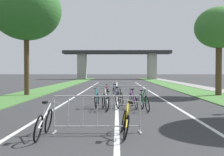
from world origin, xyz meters
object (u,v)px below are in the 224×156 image
at_px(tree_left_cypress_far, 26,11).
at_px(bicycle_purple_1, 133,100).
at_px(crowd_barrier_second, 121,97).
at_px(bicycle_black_2, 120,99).
at_px(bicycle_red_7, 106,92).
at_px(bicycle_yellow_6, 125,122).
at_px(tree_right_pine_near, 219,28).
at_px(bicycle_white_4, 105,102).
at_px(crowd_barrier_nearest, 97,114).
at_px(bicycle_teal_3, 97,100).
at_px(bicycle_green_8, 144,102).
at_px(bicycle_silver_5, 44,123).
at_px(crowd_barrier_third, 112,90).
at_px(bicycle_blue_0, 116,92).

relative_size(tree_left_cypress_far, bicycle_purple_1, 4.63).
height_order(crowd_barrier_second, bicycle_black_2, crowd_barrier_second).
height_order(tree_left_cypress_far, crowd_barrier_second, tree_left_cypress_far).
height_order(crowd_barrier_second, bicycle_red_7, crowd_barrier_second).
xyz_separation_m(bicycle_purple_1, bicycle_yellow_6, (-0.54, -5.67, -0.01)).
distance_m(bicycle_black_2, bicycle_red_7, 4.92).
height_order(tree_right_pine_near, bicycle_yellow_6, tree_right_pine_near).
xyz_separation_m(tree_right_pine_near, bicycle_white_4, (-7.63, -7.20, -4.33)).
relative_size(bicycle_purple_1, bicycle_red_7, 1.03).
bearing_deg(crowd_barrier_nearest, bicycle_teal_3, 94.41).
xyz_separation_m(bicycle_purple_1, bicycle_green_8, (0.43, -0.92, 0.01)).
bearing_deg(tree_right_pine_near, bicycle_black_2, -138.23).
relative_size(tree_right_pine_near, bicycle_teal_3, 3.74).
relative_size(bicycle_teal_3, bicycle_silver_5, 0.96).
relative_size(crowd_barrier_third, bicycle_green_8, 1.41).
height_order(bicycle_blue_0, bicycle_silver_5, bicycle_silver_5).
xyz_separation_m(bicycle_teal_3, bicycle_green_8, (2.16, -1.08, 0.02)).
height_order(bicycle_purple_1, bicycle_yellow_6, bicycle_yellow_6).
distance_m(tree_left_cypress_far, bicycle_green_8, 11.85).
bearing_deg(crowd_barrier_nearest, bicycle_black_2, 82.97).
bearing_deg(bicycle_yellow_6, crowd_barrier_second, 88.23).
relative_size(bicycle_black_2, bicycle_silver_5, 1.02).
bearing_deg(bicycle_black_2, crowd_barrier_nearest, -86.06).
height_order(crowd_barrier_third, bicycle_silver_5, crowd_barrier_third).
bearing_deg(crowd_barrier_third, bicycle_silver_5, -98.60).
bearing_deg(bicycle_black_2, tree_right_pine_near, 52.74).
xyz_separation_m(crowd_barrier_nearest, bicycle_blue_0, (0.46, 10.46, -0.16)).
bearing_deg(bicycle_red_7, bicycle_green_8, 97.87).
bearing_deg(bicycle_black_2, bicycle_purple_1, -2.45).
bearing_deg(bicycle_red_7, crowd_barrier_nearest, 81.03).
relative_size(bicycle_blue_0, bicycle_white_4, 0.95).
height_order(bicycle_teal_3, bicycle_yellow_6, bicycle_yellow_6).
distance_m(tree_right_pine_near, bicycle_silver_5, 15.82).
relative_size(tree_left_cypress_far, bicycle_yellow_6, 5.03).
height_order(crowd_barrier_nearest, bicycle_silver_5, crowd_barrier_nearest).
bearing_deg(tree_right_pine_near, bicycle_green_8, -129.01).
bearing_deg(bicycle_silver_5, tree_left_cypress_far, 109.51).
bearing_deg(tree_right_pine_near, bicycle_silver_5, -126.32).
xyz_separation_m(crowd_barrier_second, bicycle_teal_3, (-1.16, 0.52, -0.16)).
distance_m(crowd_barrier_third, bicycle_purple_1, 4.71).
bearing_deg(bicycle_blue_0, tree_left_cypress_far, 156.41).
height_order(crowd_barrier_third, bicycle_green_8, crowd_barrier_third).
xyz_separation_m(tree_right_pine_near, crowd_barrier_nearest, (-7.67, -11.71, -4.18)).
xyz_separation_m(bicycle_blue_0, bicycle_black_2, (0.21, -4.99, 0.02)).
bearing_deg(tree_left_cypress_far, bicycle_silver_5, -69.85).
height_order(bicycle_teal_3, bicycle_red_7, bicycle_teal_3).
distance_m(bicycle_black_2, bicycle_green_8, 1.51).
relative_size(tree_left_cypress_far, bicycle_blue_0, 5.07).
bearing_deg(bicycle_red_7, bicycle_silver_5, 73.92).
bearing_deg(bicycle_teal_3, bicycle_red_7, 88.16).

